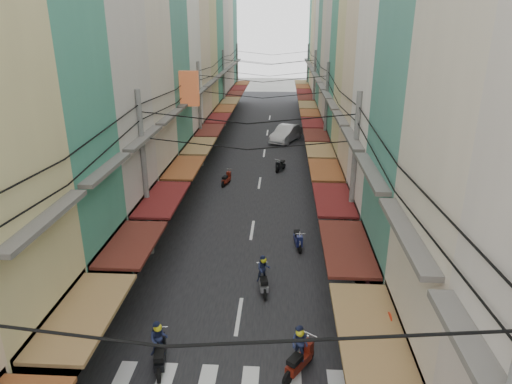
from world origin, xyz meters
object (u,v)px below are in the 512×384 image
at_px(bicycle, 401,294).
at_px(traffic_sign, 387,338).
at_px(white_car, 286,141).
at_px(market_umbrella, 392,281).

xyz_separation_m(bicycle, traffic_sign, (-2.06, -5.94, 2.32)).
relative_size(white_car, bicycle, 3.07).
distance_m(bicycle, traffic_sign, 6.70).
distance_m(market_umbrella, traffic_sign, 4.01).
relative_size(white_car, traffic_sign, 1.75).
xyz_separation_m(white_car, traffic_sign, (2.85, -32.46, 2.32)).
bearing_deg(white_car, bicycle, -56.93).
bearing_deg(bicycle, traffic_sign, -178.23).
height_order(bicycle, market_umbrella, market_umbrella).
relative_size(bicycle, market_umbrella, 0.83).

